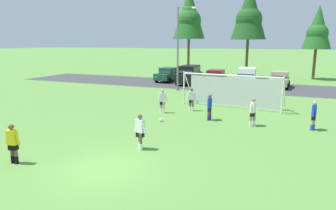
{
  "coord_description": "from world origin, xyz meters",
  "views": [
    {
      "loc": [
        6.35,
        -9.04,
        4.8
      ],
      "look_at": [
        -0.3,
        7.21,
        1.11
      ],
      "focal_mm": 32.06,
      "sensor_mm": 36.0,
      "label": 1
    }
  ],
  "objects_px": {
    "player_winger_right": "(162,101)",
    "parked_car_slot_center_right": "(280,79)",
    "soccer_ball": "(161,120)",
    "player_defender_far": "(314,116)",
    "player_striker_near": "(191,99)",
    "player_midfield_center": "(210,107)",
    "parked_car_slot_far_left": "(168,74)",
    "player_winger_left": "(140,132)",
    "parked_car_slot_left": "(189,75)",
    "referee": "(13,144)",
    "player_trailing_back": "(253,112)",
    "parked_car_slot_center": "(247,78)",
    "street_lamp": "(179,48)",
    "parked_car_slot_center_left": "(215,77)",
    "soccer_goal": "(233,90)"
  },
  "relations": [
    {
      "from": "player_winger_left",
      "to": "parked_car_slot_far_left",
      "type": "distance_m",
      "value": 24.13
    },
    {
      "from": "player_winger_right",
      "to": "parked_car_slot_center_left",
      "type": "distance_m",
      "value": 14.81
    },
    {
      "from": "soccer_ball",
      "to": "player_trailing_back",
      "type": "height_order",
      "value": "player_trailing_back"
    },
    {
      "from": "player_trailing_back",
      "to": "street_lamp",
      "type": "height_order",
      "value": "street_lamp"
    },
    {
      "from": "soccer_goal",
      "to": "soccer_ball",
      "type": "bearing_deg",
      "value": -118.1
    },
    {
      "from": "parked_car_slot_center_right",
      "to": "soccer_goal",
      "type": "bearing_deg",
      "value": -103.83
    },
    {
      "from": "referee",
      "to": "player_winger_left",
      "type": "distance_m",
      "value": 5.19
    },
    {
      "from": "player_defender_far",
      "to": "parked_car_slot_far_left",
      "type": "distance_m",
      "value": 22.53
    },
    {
      "from": "referee",
      "to": "player_trailing_back",
      "type": "height_order",
      "value": "same"
    },
    {
      "from": "parked_car_slot_center",
      "to": "parked_car_slot_center_right",
      "type": "xyz_separation_m",
      "value": [
        3.19,
        2.16,
        -0.24
      ]
    },
    {
      "from": "street_lamp",
      "to": "player_midfield_center",
      "type": "bearing_deg",
      "value": -60.71
    },
    {
      "from": "soccer_ball",
      "to": "parked_car_slot_center_left",
      "type": "relative_size",
      "value": 0.05
    },
    {
      "from": "player_winger_right",
      "to": "parked_car_slot_center_right",
      "type": "relative_size",
      "value": 0.38
    },
    {
      "from": "parked_car_slot_center_left",
      "to": "soccer_ball",
      "type": "bearing_deg",
      "value": -87.7
    },
    {
      "from": "soccer_goal",
      "to": "parked_car_slot_far_left",
      "type": "xyz_separation_m",
      "value": [
        -10.11,
        11.91,
        -0.42
      ]
    },
    {
      "from": "parked_car_slot_center",
      "to": "street_lamp",
      "type": "xyz_separation_m",
      "value": [
        -6.15,
        -3.79,
        3.1
      ]
    },
    {
      "from": "player_defender_far",
      "to": "player_trailing_back",
      "type": "height_order",
      "value": "same"
    },
    {
      "from": "soccer_ball",
      "to": "parked_car_slot_center_right",
      "type": "xyz_separation_m",
      "value": [
        6.13,
        17.84,
        0.77
      ]
    },
    {
      "from": "parked_car_slot_center_right",
      "to": "parked_car_slot_center",
      "type": "bearing_deg",
      "value": -145.85
    },
    {
      "from": "player_winger_left",
      "to": "parked_car_slot_center_left",
      "type": "height_order",
      "value": "parked_car_slot_center_left"
    },
    {
      "from": "player_midfield_center",
      "to": "referee",
      "type": "bearing_deg",
      "value": -119.71
    },
    {
      "from": "parked_car_slot_center_right",
      "to": "player_winger_right",
      "type": "bearing_deg",
      "value": -113.95
    },
    {
      "from": "player_defender_far",
      "to": "parked_car_slot_center_left",
      "type": "distance_m",
      "value": 17.98
    },
    {
      "from": "soccer_ball",
      "to": "player_defender_far",
      "type": "xyz_separation_m",
      "value": [
        8.53,
        1.51,
        0.71
      ]
    },
    {
      "from": "referee",
      "to": "player_winger_left",
      "type": "height_order",
      "value": "same"
    },
    {
      "from": "player_striker_near",
      "to": "parked_car_slot_center",
      "type": "xyz_separation_m",
      "value": [
        2.14,
        12.18,
        0.29
      ]
    },
    {
      "from": "player_trailing_back",
      "to": "parked_car_slot_left",
      "type": "height_order",
      "value": "parked_car_slot_left"
    },
    {
      "from": "player_midfield_center",
      "to": "parked_car_slot_far_left",
      "type": "relative_size",
      "value": 0.38
    },
    {
      "from": "soccer_ball",
      "to": "parked_car_slot_center",
      "type": "xyz_separation_m",
      "value": [
        2.94,
        15.68,
        1.0
      ]
    },
    {
      "from": "referee",
      "to": "player_striker_near",
      "type": "bearing_deg",
      "value": 72.63
    },
    {
      "from": "player_winger_left",
      "to": "parked_car_slot_left",
      "type": "xyz_separation_m",
      "value": [
        -4.77,
        21.49,
        0.29
      ]
    },
    {
      "from": "player_striker_near",
      "to": "parked_car_slot_far_left",
      "type": "relative_size",
      "value": 0.38
    },
    {
      "from": "parked_car_slot_center",
      "to": "player_defender_far",
      "type": "bearing_deg",
      "value": -68.47
    },
    {
      "from": "referee",
      "to": "parked_car_slot_center_left",
      "type": "distance_m",
      "value": 25.29
    },
    {
      "from": "soccer_ball",
      "to": "player_striker_near",
      "type": "height_order",
      "value": "player_striker_near"
    },
    {
      "from": "parked_car_slot_far_left",
      "to": "player_winger_left",
      "type": "bearing_deg",
      "value": -70.78
    },
    {
      "from": "player_winger_left",
      "to": "parked_car_slot_center_right",
      "type": "distance_m",
      "value": 23.24
    },
    {
      "from": "referee",
      "to": "player_winger_right",
      "type": "relative_size",
      "value": 1.0
    },
    {
      "from": "player_winger_left",
      "to": "parked_car_slot_center_left",
      "type": "bearing_deg",
      "value": 94.57
    },
    {
      "from": "referee",
      "to": "parked_car_slot_center_right",
      "type": "height_order",
      "value": "parked_car_slot_center_right"
    },
    {
      "from": "soccer_ball",
      "to": "parked_car_slot_left",
      "type": "xyz_separation_m",
      "value": [
        -3.71,
        16.65,
        1.0
      ]
    },
    {
      "from": "soccer_goal",
      "to": "player_striker_near",
      "type": "height_order",
      "value": "soccer_goal"
    },
    {
      "from": "player_midfield_center",
      "to": "parked_car_slot_left",
      "type": "bearing_deg",
      "value": 112.72
    },
    {
      "from": "player_trailing_back",
      "to": "soccer_ball",
      "type": "bearing_deg",
      "value": -168.37
    },
    {
      "from": "soccer_ball",
      "to": "parked_car_slot_left",
      "type": "relative_size",
      "value": 0.05
    },
    {
      "from": "player_winger_right",
      "to": "street_lamp",
      "type": "distance_m",
      "value": 10.59
    },
    {
      "from": "player_striker_near",
      "to": "parked_car_slot_left",
      "type": "relative_size",
      "value": 0.36
    },
    {
      "from": "player_defender_far",
      "to": "soccer_ball",
      "type": "bearing_deg",
      "value": -169.94
    },
    {
      "from": "parked_car_slot_left",
      "to": "soccer_ball",
      "type": "bearing_deg",
      "value": -77.45
    },
    {
      "from": "parked_car_slot_center_right",
      "to": "parked_car_slot_far_left",
      "type": "bearing_deg",
      "value": 179.52
    }
  ]
}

